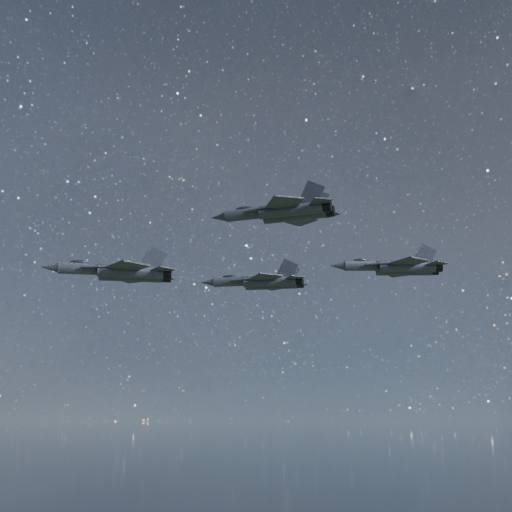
{
  "coord_description": "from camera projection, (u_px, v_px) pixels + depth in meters",
  "views": [
    {
      "loc": [
        7.96,
        -84.56,
        134.66
      ],
      "look_at": [
        2.96,
        -1.08,
        157.84
      ],
      "focal_mm": 42.0,
      "sensor_mm": 36.0,
      "label": 1
    }
  ],
  "objects": [
    {
      "name": "jet_left",
      "position": [
        262.0,
        282.0,
        107.26
      ],
      "size": [
        19.67,
        13.79,
        4.96
      ],
      "rotation": [
        0.0,
        0.0,
        -0.1
      ],
      "color": "#2B2F36"
    },
    {
      "name": "jet_right",
      "position": [
        283.0,
        212.0,
        69.25
      ],
      "size": [
        15.66,
        10.64,
        3.94
      ],
      "rotation": [
        0.0,
        0.0,
        -0.26
      ],
      "color": "#2B2F36"
    },
    {
      "name": "jet_slot",
      "position": [
        396.0,
        267.0,
        82.76
      ],
      "size": [
        15.93,
        11.26,
        4.04
      ],
      "rotation": [
        0.0,
        0.0,
        0.06
      ],
      "color": "#2B2F36"
    },
    {
      "name": "jet_lead",
      "position": [
        121.0,
        272.0,
        86.66
      ],
      "size": [
        19.52,
        13.36,
        4.9
      ],
      "rotation": [
        0.0,
        0.0,
        0.22
      ],
      "color": "#2B2F36"
    }
  ]
}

